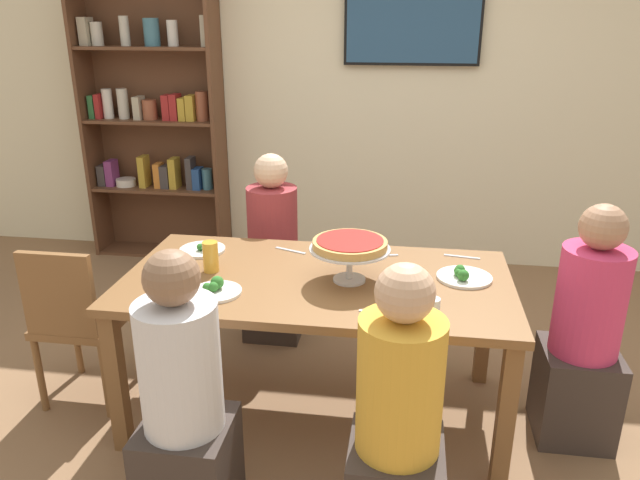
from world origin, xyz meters
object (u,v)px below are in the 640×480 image
at_px(cutlery_fork_far, 380,314).
at_px(diner_head_east, 583,343).
at_px(salad_plate_far_diner, 463,276).
at_px(cutlery_knife_far, 381,256).
at_px(salad_plate_near_diner, 203,249).
at_px(diner_near_right, 397,436).
at_px(diner_far_left, 273,260).
at_px(diner_near_left, 184,415).
at_px(cutlery_fork_near, 462,257).
at_px(beer_glass_amber_tall, 211,257).
at_px(water_glass_clear_far, 422,287).
at_px(bookshelf, 154,119).
at_px(chair_head_west, 76,317).
at_px(cutlery_knife_near, 291,250).
at_px(dining_table, 317,293).
at_px(salad_plate_spare, 216,289).
at_px(deep_dish_pizza_stand, 350,247).
at_px(water_glass_clear_near, 432,311).
at_px(television, 413,24).

bearing_deg(cutlery_fork_far, diner_head_east, 29.86).
xyz_separation_m(salad_plate_far_diner, cutlery_knife_far, (-0.39, 0.23, -0.01)).
bearing_deg(salad_plate_near_diner, diner_near_right, -44.04).
relative_size(diner_far_left, diner_near_left, 1.00).
bearing_deg(cutlery_fork_near, diner_head_east, 156.07).
bearing_deg(salad_plate_far_diner, diner_near_right, -107.40).
xyz_separation_m(beer_glass_amber_tall, water_glass_clear_far, (0.99, -0.16, -0.02)).
xyz_separation_m(diner_near_right, diner_head_east, (0.82, 0.78, 0.00)).
bearing_deg(bookshelf, cutlery_fork_far, -50.47).
bearing_deg(water_glass_clear_far, cutlery_fork_near, 68.16).
relative_size(bookshelf, water_glass_clear_far, 20.25).
bearing_deg(cutlery_knife_far, cutlery_fork_far, 79.54).
xyz_separation_m(diner_far_left, chair_head_west, (-0.81, -0.86, -0.01)).
bearing_deg(cutlery_knife_near, diner_head_east, -170.97).
height_order(diner_near_right, diner_near_left, same).
xyz_separation_m(dining_table, diner_near_right, (0.41, -0.77, -0.17)).
relative_size(diner_head_east, cutlery_knife_near, 6.39).
relative_size(dining_table, salad_plate_spare, 8.12).
relative_size(diner_near_left, salad_plate_far_diner, 4.50).
bearing_deg(cutlery_fork_far, water_glass_clear_far, 55.07).
bearing_deg(salad_plate_near_diner, deep_dish_pizza_stand, -17.88).
relative_size(chair_head_west, beer_glass_amber_tall, 5.88).
relative_size(salad_plate_near_diner, water_glass_clear_far, 2.16).
bearing_deg(water_glass_clear_near, cutlery_fork_far, 167.00).
bearing_deg(diner_far_left, television, 150.50).
xyz_separation_m(cutlery_fork_near, cutlery_fork_far, (-0.37, -0.69, 0.00)).
bearing_deg(beer_glass_amber_tall, television, 67.26).
relative_size(diner_head_east, cutlery_fork_near, 6.39).
xyz_separation_m(chair_head_west, cutlery_fork_far, (1.51, -0.23, 0.26)).
relative_size(television, cutlery_knife_near, 5.48).
bearing_deg(diner_near_right, cutlery_knife_near, 28.76).
distance_m(diner_near_right, chair_head_west, 1.74).
distance_m(beer_glass_amber_tall, cutlery_knife_near, 0.46).
xyz_separation_m(television, diner_near_right, (0.04, -2.88, -1.34)).
xyz_separation_m(diner_near_right, salad_plate_spare, (-0.82, 0.54, 0.27)).
height_order(diner_head_east, water_glass_clear_far, diner_head_east).
bearing_deg(diner_head_east, water_glass_clear_far, 12.60).
bearing_deg(diner_near_left, salad_plate_near_diner, 14.28).
xyz_separation_m(deep_dish_pizza_stand, water_glass_clear_near, (0.36, -0.36, -0.11)).
bearing_deg(television, chair_head_west, -125.47).
distance_m(deep_dish_pizza_stand, cutlery_knife_far, 0.39).
xyz_separation_m(diner_far_left, beer_glass_amber_tall, (-0.12, -0.76, 0.32)).
xyz_separation_m(salad_plate_far_diner, cutlery_fork_near, (0.01, 0.28, -0.01)).
distance_m(chair_head_west, cutlery_fork_near, 1.96).
xyz_separation_m(salad_plate_spare, water_glass_clear_near, (0.93, -0.14, 0.04)).
distance_m(diner_near_left, diner_head_east, 1.78).
relative_size(television, cutlery_knife_far, 5.48).
bearing_deg(television, diner_near_left, -104.70).
xyz_separation_m(diner_head_east, salad_plate_far_diner, (-0.55, 0.07, 0.26)).
distance_m(water_glass_clear_far, cutlery_knife_near, 0.82).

